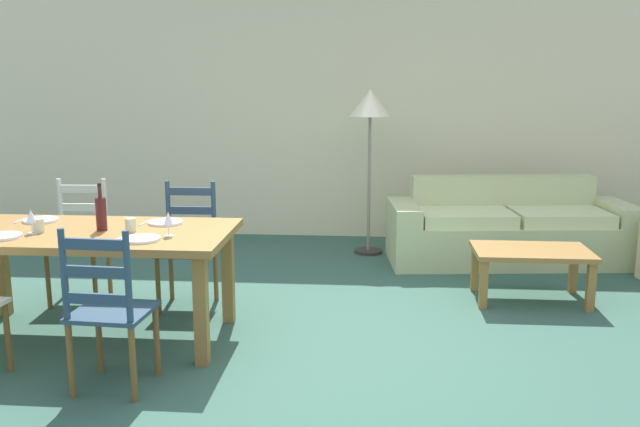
{
  "coord_description": "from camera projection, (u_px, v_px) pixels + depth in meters",
  "views": [
    {
      "loc": [
        0.48,
        -4.16,
        1.73
      ],
      "look_at": [
        0.08,
        0.74,
        0.75
      ],
      "focal_mm": 37.74,
      "sensor_mm": 36.0,
      "label": 1
    }
  ],
  "objects": [
    {
      "name": "dining_chair_far_left",
      "position": [
        80.0,
        241.0,
        5.3
      ],
      "size": [
        0.45,
        0.43,
        0.96
      ],
      "color": "beige",
      "rests_on": "ground_plane"
    },
    {
      "name": "coffee_table",
      "position": [
        531.0,
        257.0,
        5.3
      ],
      "size": [
        0.9,
        0.56,
        0.42
      ],
      "color": "olive",
      "rests_on": "ground_plane"
    },
    {
      "name": "fork_near_right",
      "position": [
        118.0,
        239.0,
        4.19
      ],
      "size": [
        0.03,
        0.17,
        0.01
      ],
      "primitive_type": "cube",
      "rotation": [
        0.0,
        0.0,
        -0.07
      ],
      "color": "silver",
      "rests_on": "dining_table"
    },
    {
      "name": "wall_far",
      "position": [
        332.0,
        115.0,
        7.4
      ],
      "size": [
        9.6,
        0.16,
        2.7
      ],
      "primitive_type": "cube",
      "color": "beige",
      "rests_on": "ground_plane"
    },
    {
      "name": "wine_glass_near_left",
      "position": [
        31.0,
        217.0,
        4.34
      ],
      "size": [
        0.06,
        0.06,
        0.16
      ],
      "color": "white",
      "rests_on": "dining_table"
    },
    {
      "name": "ground_plane",
      "position": [
        299.0,
        348.0,
        4.44
      ],
      "size": [
        9.6,
        9.6,
        0.02
      ],
      "primitive_type": "cube",
      "color": "#345A4B"
    },
    {
      "name": "dinner_plate_far_left",
      "position": [
        41.0,
        220.0,
        4.73
      ],
      "size": [
        0.24,
        0.24,
        0.02
      ],
      "primitive_type": "cylinder",
      "color": "white",
      "rests_on": "dining_table"
    },
    {
      "name": "coffee_cup_primary",
      "position": [
        131.0,
        225.0,
        4.4
      ],
      "size": [
        0.07,
        0.07,
        0.09
      ],
      "primitive_type": "cylinder",
      "color": "beige",
      "rests_on": "dining_table"
    },
    {
      "name": "fork_far_left",
      "position": [
        20.0,
        221.0,
        4.75
      ],
      "size": [
        0.03,
        0.17,
        0.01
      ],
      "primitive_type": "cube",
      "rotation": [
        0.0,
        0.0,
        0.05
      ],
      "color": "silver",
      "rests_on": "dining_table"
    },
    {
      "name": "dining_table",
      "position": [
        89.0,
        243.0,
        4.47
      ],
      "size": [
        1.9,
        0.96,
        0.75
      ],
      "color": "olive",
      "rests_on": "ground_plane"
    },
    {
      "name": "standing_lamp",
      "position": [
        370.0,
        113.0,
        6.57
      ],
      "size": [
        0.4,
        0.4,
        1.64
      ],
      "color": "#332D28",
      "rests_on": "ground_plane"
    },
    {
      "name": "coffee_cup_secondary",
      "position": [
        39.0,
        226.0,
        4.38
      ],
      "size": [
        0.07,
        0.07,
        0.09
      ],
      "primitive_type": "cylinder",
      "color": "beige",
      "rests_on": "dining_table"
    },
    {
      "name": "dinner_plate_near_right",
      "position": [
        141.0,
        239.0,
        4.17
      ],
      "size": [
        0.24,
        0.24,
        0.02
      ],
      "primitive_type": "cylinder",
      "color": "white",
      "rests_on": "dining_table"
    },
    {
      "name": "fork_far_right",
      "position": [
        145.0,
        223.0,
        4.67
      ],
      "size": [
        0.03,
        0.17,
        0.01
      ],
      "primitive_type": "cube",
      "rotation": [
        0.0,
        0.0,
        -0.06
      ],
      "color": "silver",
      "rests_on": "dining_table"
    },
    {
      "name": "dining_chair_near_right",
      "position": [
        108.0,
        310.0,
        3.72
      ],
      "size": [
        0.44,
        0.42,
        0.96
      ],
      "color": "#2A4257",
      "rests_on": "ground_plane"
    },
    {
      "name": "dinner_plate_far_right",
      "position": [
        166.0,
        222.0,
        4.66
      ],
      "size": [
        0.24,
        0.24,
        0.02
      ],
      "primitive_type": "cylinder",
      "color": "white",
      "rests_on": "dining_table"
    },
    {
      "name": "dining_chair_far_right",
      "position": [
        188.0,
        245.0,
        5.17
      ],
      "size": [
        0.42,
        0.4,
        0.96
      ],
      "color": "#2E4359",
      "rests_on": "ground_plane"
    },
    {
      "name": "wine_glass_near_right",
      "position": [
        168.0,
        219.0,
        4.26
      ],
      "size": [
        0.06,
        0.06,
        0.16
      ],
      "color": "white",
      "rests_on": "dining_table"
    },
    {
      "name": "dinner_plate_near_left",
      "position": [
        2.0,
        236.0,
        4.24
      ],
      "size": [
        0.24,
        0.24,
        0.02
      ],
      "primitive_type": "cylinder",
      "color": "white",
      "rests_on": "dining_table"
    },
    {
      "name": "couch",
      "position": [
        507.0,
        231.0,
        6.5
      ],
      "size": [
        2.35,
        1.03,
        0.8
      ],
      "color": "#C2CA8F",
      "rests_on": "ground_plane"
    },
    {
      "name": "wine_bottle",
      "position": [
        101.0,
        213.0,
        4.43
      ],
      "size": [
        0.07,
        0.07,
        0.32
      ],
      "color": "#471919",
      "rests_on": "dining_table"
    }
  ]
}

